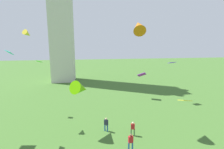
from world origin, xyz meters
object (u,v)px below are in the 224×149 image
object	(u,v)px
kite_flying_1	(185,100)
kite_flying_2	(139,26)
person_1	(106,124)
kite_flying_7	(172,63)
kite_flying_10	(9,52)
person_2	(131,141)
kite_flying_9	(28,34)
person_0	(133,128)
kite_flying_3	(39,61)
kite_flying_5	(81,89)
kite_flying_0	(142,75)

from	to	relation	value
kite_flying_1	kite_flying_2	bearing A→B (deg)	97.85
person_1	kite_flying_2	world-z (taller)	kite_flying_2
kite_flying_7	kite_flying_10	world-z (taller)	kite_flying_10
person_2	kite_flying_9	size ratio (longest dim) A/B	1.24
person_0	kite_flying_3	bearing A→B (deg)	162.03
kite_flying_1	kite_flying_7	world-z (taller)	kite_flying_7
person_2	kite_flying_5	size ratio (longest dim) A/B	0.59
kite_flying_10	kite_flying_3	bearing A→B (deg)	-66.99
kite_flying_0	kite_flying_1	xyz separation A→B (m)	(-2.48, -17.90, 1.00)
kite_flying_9	kite_flying_1	bearing A→B (deg)	170.51
kite_flying_1	kite_flying_7	bearing A→B (deg)	55.12
kite_flying_1	kite_flying_9	world-z (taller)	kite_flying_9
kite_flying_7	kite_flying_9	size ratio (longest dim) A/B	0.96
kite_flying_5	person_1	bearing A→B (deg)	-150.58
kite_flying_0	kite_flying_5	size ratio (longest dim) A/B	0.63
person_1	kite_flying_5	xyz separation A→B (m)	(-2.92, 0.43, 4.51)
person_1	person_0	bearing A→B (deg)	-163.77
person_1	kite_flying_0	size ratio (longest dim) A/B	0.92
kite_flying_0	kite_flying_2	world-z (taller)	kite_flying_2
kite_flying_5	kite_flying_10	xyz separation A→B (m)	(-7.41, 0.18, 4.29)
kite_flying_7	kite_flying_10	size ratio (longest dim) A/B	1.55
kite_flying_2	person_2	bearing A→B (deg)	75.81
kite_flying_2	kite_flying_9	xyz separation A→B (m)	(-13.52, 3.59, -0.79)
kite_flying_3	kite_flying_5	world-z (taller)	kite_flying_3
person_1	kite_flying_7	size ratio (longest dim) A/B	1.27
kite_flying_3	kite_flying_10	distance (m)	7.10
person_1	kite_flying_7	bearing A→B (deg)	-103.58
kite_flying_0	kite_flying_10	distance (m)	22.61
person_0	kite_flying_7	size ratio (longest dim) A/B	1.22
person_2	kite_flying_1	world-z (taller)	kite_flying_1
kite_flying_1	kite_flying_10	bearing A→B (deg)	148.22
kite_flying_3	kite_flying_0	bearing A→B (deg)	33.73
kite_flying_5	kite_flying_10	world-z (taller)	kite_flying_10
person_2	kite_flying_2	xyz separation A→B (m)	(2.13, 4.81, 11.72)
person_0	kite_flying_7	xyz separation A→B (m)	(10.42, 10.39, 6.40)
person_1	kite_flying_2	size ratio (longest dim) A/B	0.64
person_1	kite_flying_10	xyz separation A→B (m)	(-10.33, 0.61, 8.80)
kite_flying_7	kite_flying_5	bearing A→B (deg)	19.58
person_0	kite_flying_9	distance (m)	17.54
kite_flying_2	kite_flying_3	bearing A→B (deg)	-17.30
person_1	kite_flying_10	world-z (taller)	kite_flying_10
person_2	kite_flying_3	world-z (taller)	kite_flying_3
person_2	kite_flying_7	size ratio (longest dim) A/B	1.29
person_0	kite_flying_10	size ratio (longest dim) A/B	1.89
person_0	kite_flying_10	world-z (taller)	kite_flying_10
kite_flying_1	kite_flying_5	xyz separation A→B (m)	(-9.14, 6.61, -0.26)
kite_flying_1	kite_flying_10	size ratio (longest dim) A/B	1.28
person_2	kite_flying_3	distance (m)	17.48
kite_flying_0	kite_flying_2	bearing A→B (deg)	-83.49
kite_flying_10	person_1	bearing A→B (deg)	-150.05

